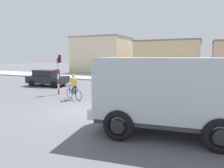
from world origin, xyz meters
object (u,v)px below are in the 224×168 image
(truck_foreground, at_px, (167,90))
(car_red_near, at_px, (141,80))
(car_white_mid, at_px, (47,78))
(cyclist, at_px, (74,87))
(traffic_light_pole, at_px, (58,68))

(truck_foreground, distance_m, car_red_near, 10.63)
(truck_foreground, height_order, car_white_mid, truck_foreground)
(car_white_mid, bearing_deg, car_red_near, 13.97)
(truck_foreground, relative_size, cyclist, 3.32)
(car_white_mid, bearing_deg, cyclist, -33.96)
(cyclist, height_order, car_red_near, cyclist)
(traffic_light_pole, distance_m, car_red_near, 7.32)
(car_red_near, bearing_deg, cyclist, -114.14)
(traffic_light_pole, xyz_separation_m, car_white_mid, (-3.90, 2.97, -1.25))
(traffic_light_pole, height_order, car_white_mid, traffic_light_pole)
(car_red_near, bearing_deg, car_white_mid, -166.03)
(truck_foreground, relative_size, car_red_near, 1.35)
(traffic_light_pole, distance_m, car_white_mid, 5.06)
(traffic_light_pole, bearing_deg, car_white_mid, 142.72)
(truck_foreground, bearing_deg, car_red_near, 111.86)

